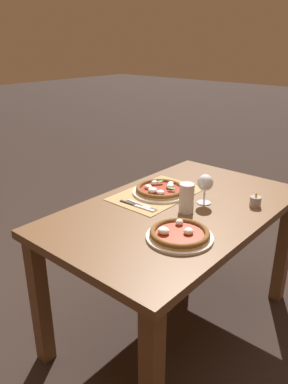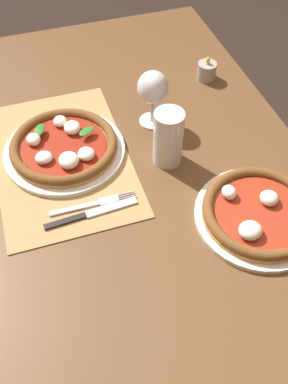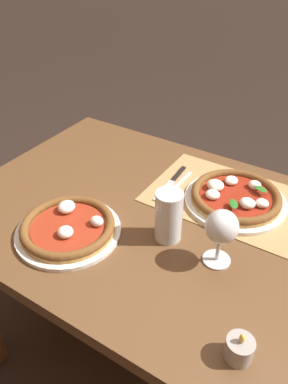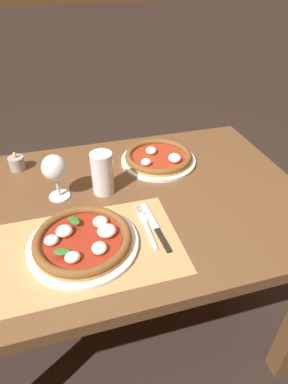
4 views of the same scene
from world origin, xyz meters
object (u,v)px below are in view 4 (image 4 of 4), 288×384
object	(u,v)px
wine_glass	(55,170)
votive_candle	(17,164)
pizza_far	(158,158)
pint_glass	(102,174)
pizza_near	(83,240)
knife	(155,226)
fork	(146,225)

from	to	relation	value
wine_glass	votive_candle	size ratio (longest dim) A/B	2.15
pizza_far	wine_glass	world-z (taller)	wine_glass
pizza_far	pint_glass	world-z (taller)	pint_glass
pizza_near	pint_glass	bearing A→B (deg)	67.59
knife	votive_candle	bearing A→B (deg)	131.67
votive_candle	pizza_near	bearing A→B (deg)	-68.20
pizza_far	votive_candle	distance (m)	0.53
knife	votive_candle	size ratio (longest dim) A/B	3.00
pizza_near	votive_candle	size ratio (longest dim) A/B	4.19
pizza_far	pizza_near	bearing A→B (deg)	-132.22
fork	knife	bearing A→B (deg)	-24.39
pint_glass	pizza_near	bearing A→B (deg)	-112.41
pint_glass	knife	distance (m)	0.25
pizza_far	wine_glass	size ratio (longest dim) A/B	1.84
wine_glass	pint_glass	size ratio (longest dim) A/B	1.07
knife	wine_glass	bearing A→B (deg)	138.37
pizza_near	pizza_far	world-z (taller)	pizza_near
pizza_near	knife	bearing A→B (deg)	4.94
knife	votive_candle	distance (m)	0.59
fork	pint_glass	bearing A→B (deg)	112.84
pizza_near	fork	world-z (taller)	pizza_near
pizza_near	wine_glass	size ratio (longest dim) A/B	1.95
fork	wine_glass	bearing A→B (deg)	136.93
pizza_near	votive_candle	world-z (taller)	votive_candle
fork	votive_candle	size ratio (longest dim) A/B	2.78
pizza_near	pint_glass	xyz separation A→B (m)	(0.10, 0.24, 0.05)
pizza_far	fork	xyz separation A→B (m)	(-0.15, -0.34, -0.01)
wine_glass	knife	world-z (taller)	wine_glass
fork	pizza_near	bearing A→B (deg)	-171.00
pint_glass	fork	bearing A→B (deg)	-67.16
knife	pint_glass	bearing A→B (deg)	117.13
pizza_near	knife	xyz separation A→B (m)	(0.21, 0.02, -0.02)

